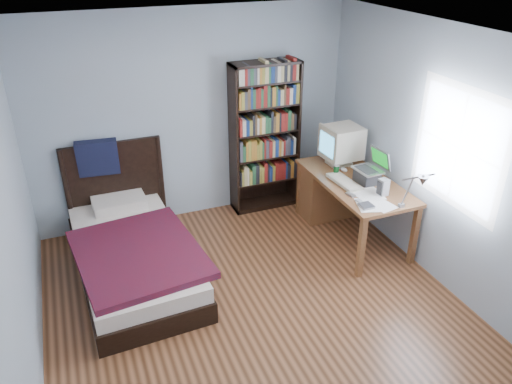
{
  "coord_description": "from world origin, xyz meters",
  "views": [
    {
      "loc": [
        -1.36,
        -3.37,
        3.18
      ],
      "look_at": [
        0.18,
        0.54,
        0.99
      ],
      "focal_mm": 35.0,
      "sensor_mm": 36.0,
      "label": 1
    }
  ],
  "objects_px": {
    "bookshelf": "(265,138)",
    "bed": "(132,249)",
    "speaker": "(383,187)",
    "soda_can": "(336,170)",
    "desk": "(335,189)",
    "keyboard": "(344,182)",
    "crt_monitor": "(341,143)",
    "laptop": "(369,173)",
    "desk_lamp": "(420,183)"
  },
  "relations": [
    {
      "from": "speaker",
      "to": "crt_monitor",
      "type": "bearing_deg",
      "value": 83.52
    },
    {
      "from": "desk",
      "to": "bed",
      "type": "distance_m",
      "value": 2.49
    },
    {
      "from": "bookshelf",
      "to": "speaker",
      "type": "bearing_deg",
      "value": -63.97
    },
    {
      "from": "desk_lamp",
      "to": "speaker",
      "type": "height_order",
      "value": "desk_lamp"
    },
    {
      "from": "crt_monitor",
      "to": "speaker",
      "type": "bearing_deg",
      "value": -88.99
    },
    {
      "from": "desk_lamp",
      "to": "bed",
      "type": "xyz_separation_m",
      "value": [
        -2.48,
        1.29,
        -0.91
      ]
    },
    {
      "from": "desk_lamp",
      "to": "soda_can",
      "type": "xyz_separation_m",
      "value": [
        -0.13,
        1.23,
        -0.38
      ]
    },
    {
      "from": "desk",
      "to": "keyboard",
      "type": "bearing_deg",
      "value": -109.5
    },
    {
      "from": "desk",
      "to": "keyboard",
      "type": "xyz_separation_m",
      "value": [
        -0.16,
        -0.44,
        0.33
      ]
    },
    {
      "from": "bookshelf",
      "to": "bed",
      "type": "xyz_separation_m",
      "value": [
        -1.83,
        -0.81,
        -0.69
      ]
    },
    {
      "from": "desk",
      "to": "desk_lamp",
      "type": "distance_m",
      "value": 1.63
    },
    {
      "from": "speaker",
      "to": "bed",
      "type": "xyz_separation_m",
      "value": [
        -2.56,
        0.68,
        -0.57
      ]
    },
    {
      "from": "bookshelf",
      "to": "bed",
      "type": "distance_m",
      "value": 2.12
    },
    {
      "from": "bed",
      "to": "speaker",
      "type": "bearing_deg",
      "value": -14.8
    },
    {
      "from": "keyboard",
      "to": "bookshelf",
      "type": "relative_size",
      "value": 0.25
    },
    {
      "from": "crt_monitor",
      "to": "soda_can",
      "type": "xyz_separation_m",
      "value": [
        -0.19,
        -0.25,
        -0.21
      ]
    },
    {
      "from": "crt_monitor",
      "to": "bookshelf",
      "type": "distance_m",
      "value": 0.95
    },
    {
      "from": "crt_monitor",
      "to": "desk",
      "type": "bearing_deg",
      "value": -153.03
    },
    {
      "from": "laptop",
      "to": "bed",
      "type": "distance_m",
      "value": 2.68
    },
    {
      "from": "desk",
      "to": "speaker",
      "type": "relative_size",
      "value": 8.31
    },
    {
      "from": "soda_can",
      "to": "speaker",
      "type": "bearing_deg",
      "value": -71.37
    },
    {
      "from": "desk",
      "to": "speaker",
      "type": "height_order",
      "value": "speaker"
    },
    {
      "from": "laptop",
      "to": "desk_lamp",
      "type": "relative_size",
      "value": 0.7
    },
    {
      "from": "crt_monitor",
      "to": "speaker",
      "type": "xyz_separation_m",
      "value": [
        0.02,
        -0.86,
        -0.18
      ]
    },
    {
      "from": "keyboard",
      "to": "bookshelf",
      "type": "height_order",
      "value": "bookshelf"
    },
    {
      "from": "speaker",
      "to": "keyboard",
      "type": "bearing_deg",
      "value": 113.28
    },
    {
      "from": "desk",
      "to": "keyboard",
      "type": "relative_size",
      "value": 3.24
    },
    {
      "from": "crt_monitor",
      "to": "speaker",
      "type": "relative_size",
      "value": 2.59
    },
    {
      "from": "desk_lamp",
      "to": "laptop",
      "type": "bearing_deg",
      "value": 83.58
    },
    {
      "from": "speaker",
      "to": "bed",
      "type": "height_order",
      "value": "bed"
    },
    {
      "from": "crt_monitor",
      "to": "bed",
      "type": "relative_size",
      "value": 0.22
    },
    {
      "from": "keyboard",
      "to": "desk_lamp",
      "type": "bearing_deg",
      "value": -85.02
    },
    {
      "from": "crt_monitor",
      "to": "laptop",
      "type": "distance_m",
      "value": 0.57
    },
    {
      "from": "speaker",
      "to": "bookshelf",
      "type": "xyz_separation_m",
      "value": [
        -0.73,
        1.49,
        0.12
      ]
    },
    {
      "from": "desk_lamp",
      "to": "bookshelf",
      "type": "relative_size",
      "value": 0.29
    },
    {
      "from": "laptop",
      "to": "keyboard",
      "type": "distance_m",
      "value": 0.28
    },
    {
      "from": "soda_can",
      "to": "bookshelf",
      "type": "bearing_deg",
      "value": 120.77
    },
    {
      "from": "keyboard",
      "to": "bed",
      "type": "bearing_deg",
      "value": 169.15
    },
    {
      "from": "keyboard",
      "to": "bed",
      "type": "height_order",
      "value": "bed"
    },
    {
      "from": "keyboard",
      "to": "bookshelf",
      "type": "xyz_separation_m",
      "value": [
        -0.5,
        1.1,
        0.19
      ]
    },
    {
      "from": "soda_can",
      "to": "bed",
      "type": "bearing_deg",
      "value": 178.52
    },
    {
      "from": "speaker",
      "to": "soda_can",
      "type": "height_order",
      "value": "speaker"
    },
    {
      "from": "desk",
      "to": "crt_monitor",
      "type": "bearing_deg",
      "value": 26.97
    },
    {
      "from": "desk",
      "to": "bookshelf",
      "type": "xyz_separation_m",
      "value": [
        -0.65,
        0.65,
        0.53
      ]
    },
    {
      "from": "bookshelf",
      "to": "bed",
      "type": "height_order",
      "value": "bookshelf"
    },
    {
      "from": "laptop",
      "to": "crt_monitor",
      "type": "bearing_deg",
      "value": 94.63
    },
    {
      "from": "keyboard",
      "to": "speaker",
      "type": "height_order",
      "value": "speaker"
    },
    {
      "from": "laptop",
      "to": "bed",
      "type": "height_order",
      "value": "bed"
    },
    {
      "from": "crt_monitor",
      "to": "laptop",
      "type": "bearing_deg",
      "value": -85.37
    },
    {
      "from": "speaker",
      "to": "soda_can",
      "type": "relative_size",
      "value": 1.66
    }
  ]
}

